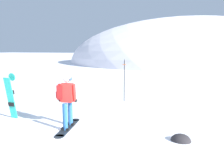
% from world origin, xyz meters
% --- Properties ---
extents(ground_plane, '(300.00, 300.00, 0.00)m').
position_xyz_m(ground_plane, '(0.00, 0.00, 0.00)').
color(ground_plane, white).
extents(ridge_peak_main, '(43.47, 39.12, 16.44)m').
position_xyz_m(ridge_peak_main, '(0.73, 39.35, 0.00)').
color(ridge_peak_main, white).
rests_on(ridge_peak_main, ground).
extents(snowboarder_main, '(0.65, 1.80, 1.71)m').
position_xyz_m(snowboarder_main, '(-0.62, 0.21, 0.92)').
color(snowboarder_main, black).
rests_on(snowboarder_main, ground).
extents(spare_snowboard, '(0.28, 0.30, 1.64)m').
position_xyz_m(spare_snowboard, '(-2.98, 0.34, 0.83)').
color(spare_snowboard, '#23B7A3').
rests_on(spare_snowboard, ground).
extents(piste_marker_near, '(0.20, 0.20, 2.02)m').
position_xyz_m(piste_marker_near, '(-0.08, 4.47, 1.15)').
color(piste_marker_near, black).
rests_on(piste_marker_near, ground).
extents(rock_dark, '(0.55, 0.46, 0.38)m').
position_xyz_m(rock_dark, '(2.83, 0.40, 0.00)').
color(rock_dark, '#282628').
rests_on(rock_dark, ground).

